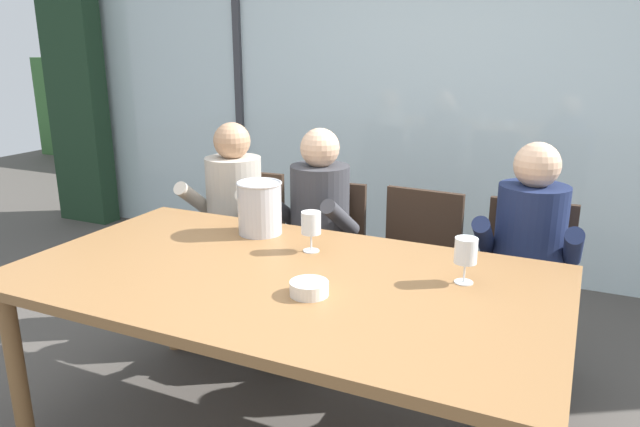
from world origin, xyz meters
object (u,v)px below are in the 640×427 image
object	(u,v)px
chair_left_of_center	(323,250)
person_charcoal_jacket	(313,226)
chair_near_curtain	(245,235)
person_beige_jumper	(228,214)
chair_center	(415,262)
dining_table	(282,291)
tasting_bowl	(309,288)
chair_right_of_center	(525,278)
wine_glass_by_left_taster	(311,225)
person_navy_polo	(527,256)
ice_bucket_primary	(260,207)
wine_glass_near_bucket	(466,253)

from	to	relation	value
chair_left_of_center	person_charcoal_jacket	xyz separation A→B (m)	(-0.01, -0.11, 0.17)
chair_near_curtain	person_beige_jumper	xyz separation A→B (m)	(-0.01, -0.16, 0.17)
chair_center	person_charcoal_jacket	world-z (taller)	person_charcoal_jacket
dining_table	person_beige_jumper	bearing A→B (deg)	133.70
chair_near_curtain	chair_left_of_center	distance (m)	0.54
tasting_bowl	person_charcoal_jacket	bearing A→B (deg)	115.01
chair_right_of_center	dining_table	bearing A→B (deg)	-128.66
chair_center	tasting_bowl	xyz separation A→B (m)	(-0.07, -1.14, 0.28)
chair_near_curtain	wine_glass_by_left_taster	xyz separation A→B (m)	(0.80, -0.73, 0.38)
person_navy_polo	ice_bucket_primary	bearing A→B (deg)	-159.29
chair_near_curtain	chair_right_of_center	world-z (taller)	same
person_charcoal_jacket	wine_glass_by_left_taster	world-z (taller)	person_charcoal_jacket
chair_near_curtain	wine_glass_by_left_taster	world-z (taller)	wine_glass_by_left_taster
person_navy_polo	chair_near_curtain	bearing A→B (deg)	173.81
person_navy_polo	wine_glass_near_bucket	size ratio (longest dim) A/B	6.95
person_beige_jumper	person_charcoal_jacket	size ratio (longest dim) A/B	1.00
chair_near_curtain	wine_glass_near_bucket	size ratio (longest dim) A/B	5.11
person_beige_jumper	person_charcoal_jacket	world-z (taller)	same
chair_center	wine_glass_near_bucket	xyz separation A→B (m)	(0.40, -0.80, 0.38)
wine_glass_by_left_taster	person_navy_polo	bearing A→B (deg)	34.76
chair_left_of_center	person_charcoal_jacket	distance (m)	0.21
chair_center	wine_glass_by_left_taster	size ratio (longest dim) A/B	5.11
chair_center	person_charcoal_jacket	distance (m)	0.58
person_charcoal_jacket	person_navy_polo	distance (m)	1.09
chair_right_of_center	chair_near_curtain	bearing A→B (deg)	179.94
person_beige_jumper	person_navy_polo	bearing A→B (deg)	-4.19
chair_left_of_center	person_navy_polo	distance (m)	1.10
chair_right_of_center	ice_bucket_primary	size ratio (longest dim) A/B	3.62
dining_table	chair_left_of_center	world-z (taller)	chair_left_of_center
chair_near_curtain	wine_glass_near_bucket	world-z (taller)	wine_glass_near_bucket
person_beige_jumper	wine_glass_by_left_taster	xyz separation A→B (m)	(0.80, -0.57, 0.20)
ice_bucket_primary	wine_glass_by_left_taster	world-z (taller)	ice_bucket_primary
chair_left_of_center	person_charcoal_jacket	size ratio (longest dim) A/B	0.74
chair_near_curtain	chair_center	size ratio (longest dim) A/B	1.00
person_beige_jumper	tasting_bowl	distance (m)	1.40
dining_table	chair_near_curtain	world-z (taller)	chair_near_curtain
chair_center	dining_table	bearing A→B (deg)	-100.76
chair_right_of_center	person_charcoal_jacket	distance (m)	1.11
person_charcoal_jacket	wine_glass_by_left_taster	xyz separation A→B (m)	(0.27, -0.57, 0.20)
chair_near_curtain	person_charcoal_jacket	size ratio (longest dim) A/B	0.74
person_beige_jumper	chair_center	bearing A→B (deg)	3.91
chair_left_of_center	ice_bucket_primary	world-z (taller)	ice_bucket_primary
chair_right_of_center	person_navy_polo	world-z (taller)	person_navy_polo
chair_near_curtain	person_navy_polo	xyz separation A→B (m)	(1.62, -0.16, 0.17)
chair_left_of_center	ice_bucket_primary	xyz separation A→B (m)	(-0.07, -0.56, 0.38)
person_navy_polo	chair_right_of_center	bearing A→B (deg)	92.53
person_navy_polo	wine_glass_by_left_taster	bearing A→B (deg)	-145.85
dining_table	ice_bucket_primary	bearing A→B (deg)	129.46
chair_near_curtain	person_beige_jumper	bearing A→B (deg)	-97.43
dining_table	tasting_bowl	size ratio (longest dim) A/B	15.19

